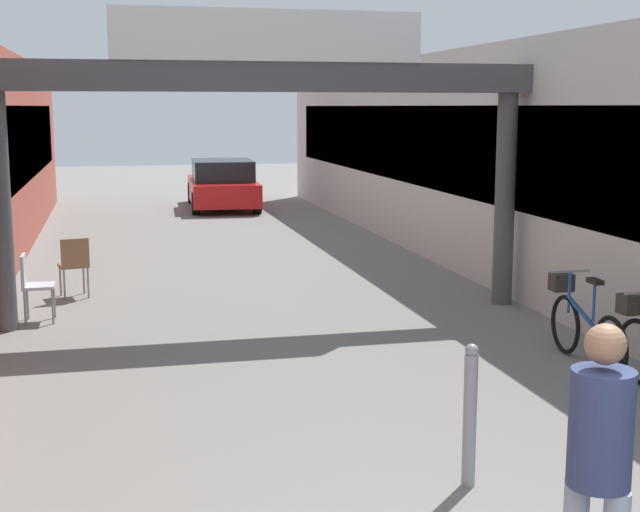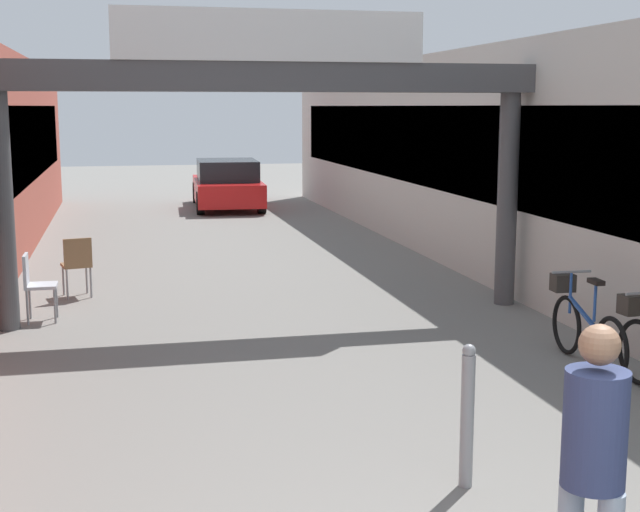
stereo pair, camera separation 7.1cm
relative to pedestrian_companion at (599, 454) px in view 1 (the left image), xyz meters
The scene contains 8 objects.
storefront_right 11.07m from the pedestrian_companion, 65.31° to the left, with size 3.00×26.00×3.71m.
arcade_sign_gateway 7.67m from the pedestrian_companion, 93.73° to the left, with size 7.40×0.47×3.97m.
pedestrian_companion is the anchor object (origin of this frame).
bicycle_blue_farthest 5.13m from the pedestrian_companion, 61.38° to the left, with size 0.46×1.69×0.98m.
bollard_post_metal 1.81m from the pedestrian_companion, 89.66° to the left, with size 0.10×0.10×1.08m.
cafe_chair_aluminium_nearer 8.58m from the pedestrian_companion, 114.35° to the left, with size 0.40×0.40×0.89m.
cafe_chair_wood_farther 9.71m from the pedestrian_companion, 108.39° to the left, with size 0.48×0.48×0.89m.
parked_car_red 20.34m from the pedestrian_companion, 88.70° to the left, with size 1.96×4.08×1.33m.
Camera 1 is at (-1.98, -3.06, 2.77)m, focal length 50.00 mm.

